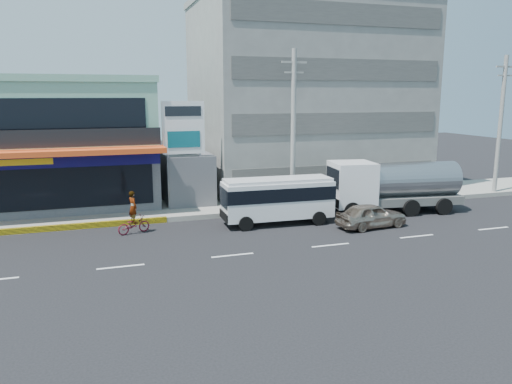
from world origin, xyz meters
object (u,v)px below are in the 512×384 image
at_px(shop_building, 58,145).
at_px(motorcycle_rider, 133,220).
at_px(concrete_building, 304,98).
at_px(satellite_dish, 187,152).
at_px(sedan, 371,215).
at_px(billboard, 183,134).
at_px(utility_pole_near, 293,130).
at_px(minibus, 278,197).
at_px(utility_pole_far, 500,125).
at_px(tanker_truck, 390,185).

relative_size(shop_building, motorcycle_rider, 5.39).
relative_size(concrete_building, satellite_dish, 10.67).
relative_size(shop_building, sedan, 3.07).
bearing_deg(sedan, shop_building, 49.31).
distance_m(billboard, motorcycle_rider, 6.73).
xyz_separation_m(billboard, utility_pole_near, (6.50, -1.80, 0.22)).
bearing_deg(utility_pole_near, minibus, -126.90).
height_order(minibus, sedan, minibus).
bearing_deg(utility_pole_near, billboard, 164.52).
height_order(shop_building, minibus, shop_building).
distance_m(concrete_building, motorcycle_rider, 18.17).
bearing_deg(shop_building, concrete_building, 3.35).
height_order(shop_building, sedan, shop_building).
distance_m(concrete_building, utility_pole_far, 14.32).
xyz_separation_m(shop_building, minibus, (12.00, -9.21, -2.43)).
bearing_deg(motorcycle_rider, minibus, -3.58).
xyz_separation_m(shop_building, utility_pole_near, (14.00, -6.55, 1.15)).
bearing_deg(sedan, concrete_building, -11.85).
xyz_separation_m(satellite_dish, utility_pole_far, (22.00, -3.60, 1.57)).
bearing_deg(utility_pole_near, shop_building, 154.94).
xyz_separation_m(satellite_dish, utility_pole_near, (6.00, -3.60, 1.57)).
bearing_deg(sedan, tanker_truck, -52.61).
height_order(satellite_dish, tanker_truck, satellite_dish).
relative_size(shop_building, utility_pole_near, 1.24).
xyz_separation_m(utility_pole_near, motorcycle_rider, (-10.00, -2.16, -4.39)).
distance_m(shop_building, minibus, 15.32).
xyz_separation_m(utility_pole_near, sedan, (2.67, -5.06, -4.46)).
bearing_deg(tanker_truck, concrete_building, 99.49).
xyz_separation_m(utility_pole_near, minibus, (-2.00, -2.66, -3.58)).
bearing_deg(concrete_building, utility_pole_near, -117.76).
distance_m(tanker_truck, motorcycle_rider, 15.68).
height_order(concrete_building, satellite_dish, concrete_building).
xyz_separation_m(minibus, tanker_truck, (7.65, 0.41, 0.17)).
bearing_deg(satellite_dish, tanker_truck, -26.69).
height_order(concrete_building, utility_pole_far, concrete_building).
distance_m(shop_building, concrete_building, 18.28).
distance_m(shop_building, utility_pole_far, 30.73).
relative_size(utility_pole_far, minibus, 1.57).
bearing_deg(concrete_building, motorcycle_rider, -145.11).
bearing_deg(tanker_truck, minibus, -176.94).
relative_size(utility_pole_far, sedan, 2.47).
relative_size(satellite_dish, motorcycle_rider, 0.65).
distance_m(billboard, minibus, 7.17).
xyz_separation_m(shop_building, tanker_truck, (19.65, -8.80, -2.25)).
xyz_separation_m(satellite_dish, billboard, (-0.50, -1.80, 1.35)).
bearing_deg(minibus, utility_pole_near, 53.10).
xyz_separation_m(billboard, minibus, (4.50, -4.46, -3.36)).
xyz_separation_m(utility_pole_far, motorcycle_rider, (-26.00, -2.16, -4.39)).
distance_m(shop_building, sedan, 20.58).
xyz_separation_m(concrete_building, utility_pole_far, (12.00, -7.60, -1.85)).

